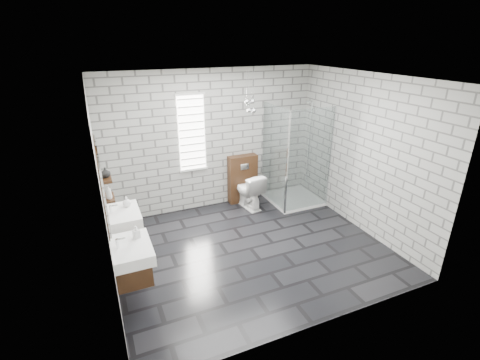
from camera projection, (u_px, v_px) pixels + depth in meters
floor at (251, 249)px, 5.70m from camera, size 4.20×3.60×0.02m
ceiling at (253, 77)px, 4.66m from camera, size 4.20×3.60×0.02m
wall_back at (212, 141)px, 6.71m from camera, size 4.20×0.02×2.70m
wall_front at (325, 228)px, 3.64m from camera, size 4.20×0.02×2.70m
wall_left at (101, 195)px, 4.40m from camera, size 0.02×3.60×2.70m
wall_right at (363, 154)px, 5.95m from camera, size 0.02×3.60×2.70m
vanity_left at (129, 252)px, 4.27m from camera, size 0.47×0.70×1.57m
vanity_right at (120, 218)px, 5.09m from camera, size 0.47×0.70×1.57m
shelf_lower at (109, 198)px, 4.40m from camera, size 0.14×0.30×0.03m
shelf_upper at (106, 179)px, 4.30m from camera, size 0.14×0.30×0.03m
window at (192, 133)px, 6.47m from camera, size 0.56×0.05×1.48m
cistern_panel at (243, 179)px, 7.17m from camera, size 0.60×0.20×1.00m
flush_plate at (245, 167)px, 6.96m from camera, size 0.18×0.01×0.12m
shower_enclosure at (293, 181)px, 7.06m from camera, size 1.00×1.00×2.03m
pendant_cluster at (250, 105)px, 6.30m from camera, size 0.26×0.23×0.78m
toilet at (249, 190)px, 6.96m from camera, size 0.50×0.76×0.73m
soap_bottle_a at (136, 232)px, 4.37m from camera, size 0.10×0.10×0.17m
soap_bottle_b at (127, 202)px, 5.19m from camera, size 0.14×0.14×0.16m
soap_bottle_c at (109, 192)px, 4.31m from camera, size 0.09×0.09×0.18m
vase at (105, 172)px, 4.29m from camera, size 0.16×0.16×0.13m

